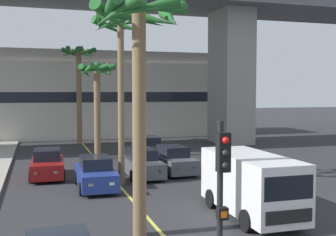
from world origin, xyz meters
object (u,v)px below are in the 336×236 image
car_queue_fourth (142,164)px  traffic_light_median_near (221,197)px  palm_tree_far_median (121,44)px  delivery_van (251,183)px  car_queue_second (96,174)px  car_queue_sixth (47,164)px  palm_tree_near_median (139,48)px  car_queue_front (148,148)px  car_queue_fifth (173,161)px  palm_tree_mid_median (79,71)px  palm_tree_farthest_median (97,85)px

car_queue_fourth → traffic_light_median_near: bearing=-97.9°
car_queue_fourth → palm_tree_far_median: palm_tree_far_median is taller
delivery_van → palm_tree_far_median: palm_tree_far_median is taller
car_queue_second → car_queue_sixth: same height
car_queue_second → car_queue_fourth: bearing=37.4°
palm_tree_near_median → car_queue_sixth: bearing=103.8°
traffic_light_median_near → palm_tree_far_median: 14.59m
palm_tree_far_median → car_queue_front: bearing=66.4°
car_queue_sixth → car_queue_fifth: bearing=-6.4°
car_queue_fifth → car_queue_sixth: same height
car_queue_fifth → palm_tree_mid_median: 17.29m
car_queue_fourth → palm_tree_near_median: 11.21m
palm_tree_near_median → palm_tree_far_median: palm_tree_far_median is taller
car_queue_front → palm_tree_mid_median: (-3.83, 10.19, 5.90)m
palm_tree_near_median → palm_tree_mid_median: (0.51, 25.85, 0.48)m
car_queue_fifth → palm_tree_far_median: palm_tree_far_median is taller
car_queue_second → car_queue_fourth: same height
car_queue_second → palm_tree_far_median: (1.41, 0.55, 6.41)m
car_queue_sixth → car_queue_fourth: bearing=-14.9°
car_queue_second → delivery_van: 8.22m
car_queue_fifth → traffic_light_median_near: (-4.18, -16.06, 1.99)m
car_queue_second → delivery_van: size_ratio=0.78×
car_queue_fifth → car_queue_second: bearing=-150.8°
car_queue_sixth → palm_tree_mid_median: 16.41m
palm_tree_mid_median → palm_tree_farthest_median: size_ratio=1.30×
delivery_van → traffic_light_median_near: size_ratio=1.25×
car_queue_fourth → car_queue_fifth: bearing=15.2°
car_queue_fourth → delivery_van: bearing=-75.9°
car_queue_fourth → car_queue_sixth: (-5.05, 1.34, 0.00)m
car_queue_fourth → car_queue_sixth: bearing=165.1°
traffic_light_median_near → palm_tree_far_median: palm_tree_far_median is taller
car_queue_sixth → palm_tree_farthest_median: (3.56, 5.76, 4.45)m
palm_tree_mid_median → car_queue_front: bearing=-69.4°
car_queue_fourth → palm_tree_far_median: size_ratio=0.47×
palm_tree_far_median → palm_tree_farthest_median: size_ratio=1.28×
car_queue_second → car_queue_fourth: 3.57m
car_queue_front → palm_tree_mid_median: palm_tree_mid_median is taller
palm_tree_far_median → car_queue_second: bearing=-158.6°
palm_tree_mid_median → delivery_van: bearing=-80.8°
car_queue_fourth → palm_tree_mid_median: palm_tree_mid_median is taller
car_queue_fourth → palm_tree_farthest_median: (-1.49, 7.10, 4.45)m
car_queue_fourth → palm_tree_mid_median: size_ratio=0.47×
traffic_light_median_near → palm_tree_mid_median: 32.08m
car_queue_front → car_queue_fourth: same height
car_queue_fourth → delivery_van: (2.17, -8.66, 0.57)m
car_queue_fourth → car_queue_sixth: same height
car_queue_second → traffic_light_median_near: (0.70, -13.34, 1.99)m
car_queue_fourth → delivery_van: delivery_van is taller
car_queue_fifth → palm_tree_mid_median: (-3.91, 15.78, 5.90)m
car_queue_second → delivery_van: (5.01, -6.49, 0.57)m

